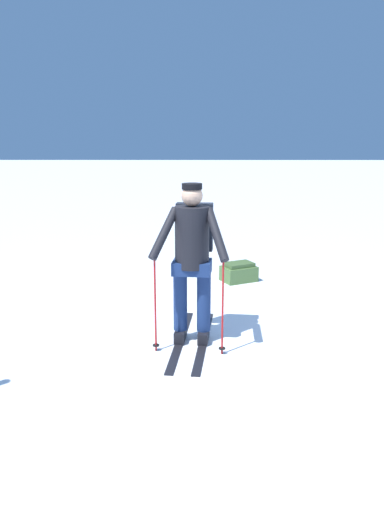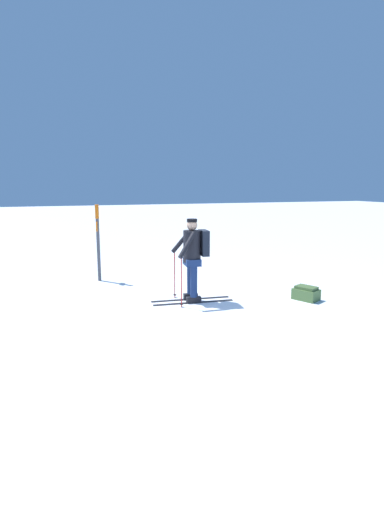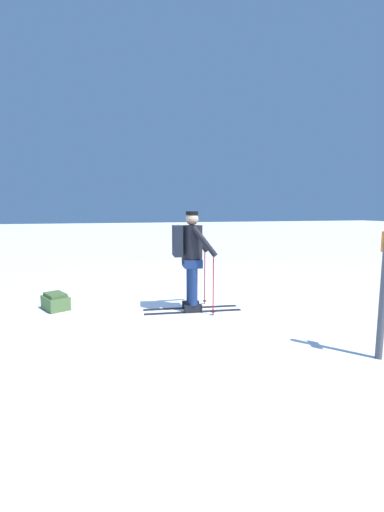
% 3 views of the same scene
% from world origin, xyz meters
% --- Properties ---
extents(ground_plane, '(80.00, 80.00, 0.00)m').
position_xyz_m(ground_plane, '(0.00, 0.00, 0.00)').
color(ground_plane, white).
extents(skier, '(0.84, 1.72, 1.73)m').
position_xyz_m(skier, '(-0.16, 0.04, 1.01)').
color(skier, black).
rests_on(skier, ground_plane).
extents(dropped_backpack, '(0.61, 0.54, 0.29)m').
position_xyz_m(dropped_backpack, '(0.55, 2.33, 0.14)').
color(dropped_backpack, '#4C6B38').
rests_on(dropped_backpack, ground_plane).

